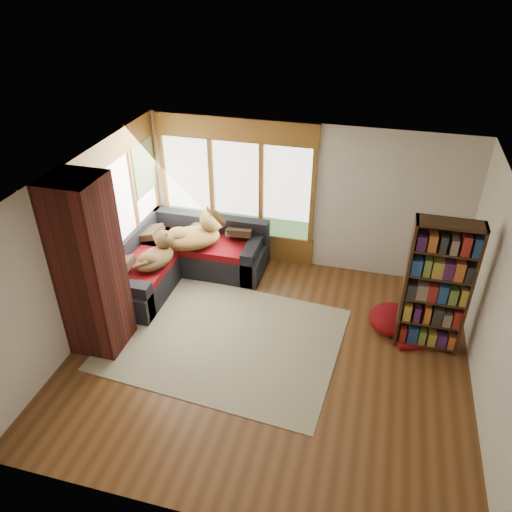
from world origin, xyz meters
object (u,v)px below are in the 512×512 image
at_px(bookshelf, 436,288).
at_px(dog_brindle, 157,254).
at_px(area_rug, 224,338).
at_px(dog_tan, 196,233).
at_px(sectional_sofa, 184,256).
at_px(brick_chimney, 89,268).
at_px(pouf, 392,318).

distance_m(bookshelf, dog_brindle, 4.24).
xyz_separation_m(area_rug, dog_brindle, (-1.38, 0.84, 0.75)).
height_order(dog_tan, dog_brindle, dog_tan).
bearing_deg(sectional_sofa, bookshelf, -13.65).
bearing_deg(brick_chimney, area_rug, 16.44).
bearing_deg(brick_chimney, bookshelf, 13.94).
xyz_separation_m(brick_chimney, pouf, (4.06, 1.36, -1.10)).
bearing_deg(bookshelf, dog_brindle, 177.17).
bearing_deg(dog_tan, bookshelf, -45.55).
bearing_deg(dog_brindle, bookshelf, -78.66).
bearing_deg(dog_tan, area_rug, -90.12).
relative_size(brick_chimney, dog_tan, 2.27).
height_order(area_rug, dog_brindle, dog_brindle).
distance_m(area_rug, bookshelf, 3.09).
xyz_separation_m(brick_chimney, sectional_sofa, (0.45, 2.05, -1.00)).
height_order(brick_chimney, bookshelf, brick_chimney).
relative_size(brick_chimney, pouf, 3.81).
relative_size(brick_chimney, area_rug, 0.78).
relative_size(sectional_sofa, area_rug, 0.66).
xyz_separation_m(area_rug, dog_tan, (-0.96, 1.53, 0.81)).
distance_m(bookshelf, pouf, 0.98).
height_order(area_rug, pouf, pouf).
bearing_deg(sectional_sofa, area_rug, -52.24).
bearing_deg(brick_chimney, sectional_sofa, 77.71).
height_order(area_rug, bookshelf, bookshelf).
relative_size(area_rug, pouf, 4.85).
xyz_separation_m(area_rug, bookshelf, (2.85, 0.63, 1.01)).
relative_size(bookshelf, pouf, 2.97).
bearing_deg(area_rug, sectional_sofa, 128.74).
bearing_deg(bookshelf, sectional_sofa, 167.33).
bearing_deg(brick_chimney, dog_tan, 70.23).
bearing_deg(pouf, bookshelf, -26.23).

